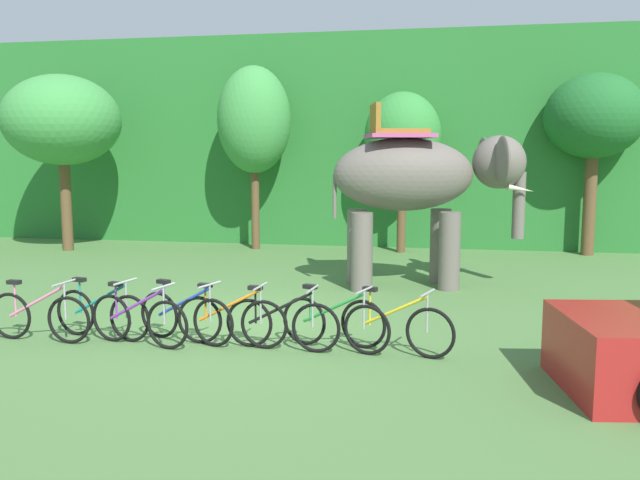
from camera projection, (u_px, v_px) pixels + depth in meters
The scene contains 15 objects.
ground_plane at pixel (240, 325), 10.61m from camera, with size 80.00×80.00×0.00m, color #4C753D.
foliage_hedge at pixel (348, 143), 22.36m from camera, with size 36.00×6.00×6.32m, color #28702D.
tree_far_right at pixel (62, 121), 18.46m from camera, with size 3.27×3.27×4.99m.
tree_center_left at pixel (254, 121), 18.75m from camera, with size 2.11×2.11×5.27m.
tree_far_left at pixel (403, 137), 18.14m from camera, with size 2.12×2.12×4.48m.
tree_right at pixel (594, 118), 17.57m from camera, with size 2.62×2.62×4.92m.
elephant at pixel (420, 182), 13.48m from camera, with size 4.25×2.51×3.78m.
bike_pink at pixel (39, 316), 9.67m from camera, with size 1.71×0.52×0.92m.
bike_teal at pixel (102, 313), 9.83m from camera, with size 1.69×0.52×0.92m.
bike_purple at pixel (138, 319), 9.47m from camera, with size 1.68×0.57×0.92m.
bike_blue at pixel (185, 316), 9.63m from camera, with size 1.65×0.65×0.92m.
bike_orange at pixel (231, 320), 9.43m from camera, with size 1.71×0.52×0.92m.
bike_black at pixel (282, 323), 9.25m from camera, with size 1.71×0.52×0.92m.
bike_green at pixel (335, 323), 9.26m from camera, with size 1.64×0.67×0.92m.
bike_yellow at pixel (396, 326), 9.09m from camera, with size 1.64×0.68×0.92m.
Camera 1 is at (3.17, -9.93, 2.76)m, focal length 36.69 mm.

